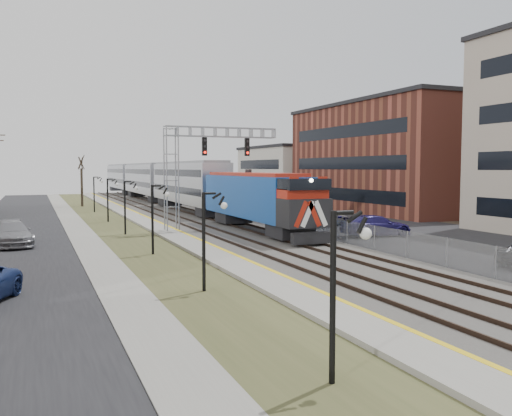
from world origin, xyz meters
TOP-DOWN VIEW (x-y plane):
  - ground at (0.00, 0.00)m, footprint 160.00×160.00m
  - street_west at (-11.50, 35.00)m, footprint 7.00×120.00m
  - sidewalk at (-7.00, 35.00)m, footprint 2.00×120.00m
  - grass_median at (-4.00, 35.00)m, footprint 4.00×120.00m
  - platform at (-1.00, 35.00)m, footprint 2.00×120.00m
  - ballast_bed at (4.00, 35.00)m, footprint 8.00×120.00m
  - parking_lot at (16.00, 35.00)m, footprint 16.00×120.00m
  - platform_edge at (-0.12, 35.00)m, footprint 0.24×120.00m
  - track_near at (2.00, 35.00)m, footprint 1.58×120.00m
  - track_far at (5.50, 35.00)m, footprint 1.58×120.00m
  - train at (5.50, 60.97)m, footprint 3.00×85.85m
  - signal_gantry at (1.22, 27.99)m, footprint 9.00×1.07m
  - lampposts at (-4.00, 18.29)m, footprint 0.14×62.14m
  - fence at (8.20, 35.00)m, footprint 0.04×120.00m
  - buildings_east at (30.00, 31.18)m, footprint 16.00×76.00m
  - bare_trees at (-12.66, 38.91)m, footprint 12.30×42.30m
  - car_lot_d at (12.59, 20.18)m, footprint 5.40×2.50m
  - car_lot_e at (12.67, 27.56)m, footprint 4.90×3.39m
  - car_street_b at (-11.57, 24.96)m, footprint 3.02×5.63m

SIDE VIEW (x-z plane):
  - ground at x=0.00m, z-range 0.00..0.00m
  - street_west at x=-11.50m, z-range 0.00..0.04m
  - parking_lot at x=16.00m, z-range 0.00..0.04m
  - grass_median at x=-4.00m, z-range 0.00..0.06m
  - sidewalk at x=-7.00m, z-range 0.00..0.08m
  - ballast_bed at x=4.00m, z-range 0.00..0.20m
  - platform at x=-1.00m, z-range 0.00..0.24m
  - platform_edge at x=-0.12m, z-range 0.24..0.25m
  - track_near at x=2.00m, z-range 0.20..0.35m
  - track_far at x=5.50m, z-range 0.20..0.35m
  - car_lot_d at x=12.59m, z-range 0.00..1.53m
  - car_lot_e at x=12.67m, z-range 0.00..1.55m
  - car_street_b at x=-11.57m, z-range 0.00..1.55m
  - fence at x=8.20m, z-range 0.00..1.60m
  - lampposts at x=-4.00m, z-range 0.00..4.00m
  - bare_trees at x=-12.66m, z-range -0.27..5.68m
  - train at x=5.50m, z-range 0.26..5.58m
  - signal_gantry at x=1.22m, z-range 1.51..9.66m
  - buildings_east at x=30.00m, z-range -1.19..13.81m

